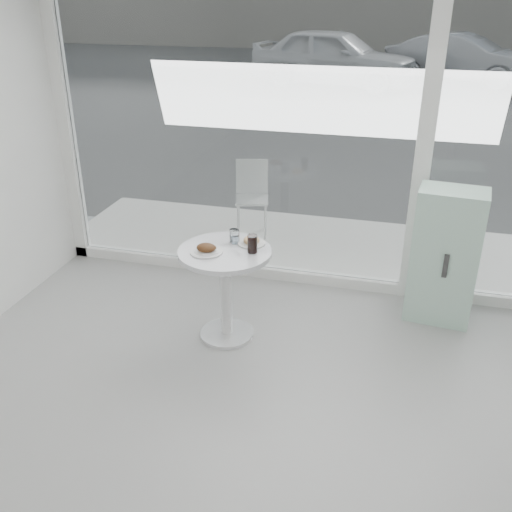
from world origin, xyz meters
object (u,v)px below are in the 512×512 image
(water_tumbler_b, at_px, (235,237))
(car_silver, at_px, (462,59))
(plate_donut, at_px, (251,242))
(water_tumbler_a, at_px, (234,237))
(cola_glass, at_px, (252,244))
(car_white, at_px, (334,57))
(patio_chair, at_px, (252,192))
(mint_cabinet, at_px, (445,256))
(main_table, at_px, (225,276))
(plate_fritter, at_px, (207,249))

(water_tumbler_b, bearing_deg, car_silver, 79.89)
(plate_donut, relative_size, water_tumbler_a, 1.99)
(water_tumbler_b, bearing_deg, cola_glass, -37.18)
(car_white, xyz_separation_m, water_tumbler_b, (0.95, -12.59, 0.04))
(patio_chair, height_order, plate_donut, patio_chair)
(car_silver, distance_m, water_tumbler_b, 14.17)
(car_silver, relative_size, water_tumbler_b, 38.35)
(water_tumbler_a, distance_m, water_tumbler_b, 0.02)
(mint_cabinet, height_order, water_tumbler_b, mint_cabinet)
(plate_donut, xyz_separation_m, water_tumbler_b, (-0.13, -0.01, 0.03))
(patio_chair, distance_m, car_white, 10.71)
(car_white, bearing_deg, car_silver, -56.65)
(main_table, xyz_separation_m, mint_cabinet, (1.66, 0.75, 0.03))
(main_table, distance_m, plate_donut, 0.33)
(main_table, xyz_separation_m, cola_glass, (0.21, 0.02, 0.29))
(plate_fritter, bearing_deg, water_tumbler_a, 58.77)
(water_tumbler_a, bearing_deg, car_white, 94.25)
(main_table, distance_m, cola_glass, 0.36)
(plate_fritter, distance_m, water_tumbler_a, 0.28)
(water_tumbler_b, bearing_deg, plate_fritter, -125.37)
(water_tumbler_a, bearing_deg, mint_cabinet, 19.67)
(plate_fritter, bearing_deg, cola_glass, 15.25)
(patio_chair, distance_m, car_silver, 12.40)
(mint_cabinet, bearing_deg, water_tumbler_b, -153.65)
(patio_chair, bearing_deg, mint_cabinet, -47.57)
(water_tumbler_a, relative_size, cola_glass, 0.76)
(mint_cabinet, distance_m, cola_glass, 1.64)
(car_silver, relative_size, water_tumbler_a, 38.26)
(cola_glass, bearing_deg, water_tumbler_b, 142.82)
(plate_fritter, relative_size, plate_donut, 1.15)
(mint_cabinet, xyz_separation_m, car_silver, (0.87, 13.35, 0.10))
(water_tumbler_a, bearing_deg, water_tumbler_b, -38.01)
(water_tumbler_a, height_order, cola_glass, cola_glass)
(patio_chair, bearing_deg, plate_donut, -89.61)
(car_silver, xyz_separation_m, water_tumbler_a, (-2.50, -13.94, 0.14))
(car_silver, xyz_separation_m, plate_donut, (-2.36, -13.94, 0.11))
(main_table, xyz_separation_m, patio_chair, (-0.34, 2.04, -0.03))
(main_table, height_order, water_tumbler_b, water_tumbler_b)
(patio_chair, xyz_separation_m, plate_fritter, (0.22, -2.11, 0.28))
(plate_donut, distance_m, cola_glass, 0.16)
(plate_donut, bearing_deg, cola_glass, -72.06)
(car_silver, distance_m, cola_glass, 14.27)
(car_white, bearing_deg, water_tumbler_b, -164.00)
(car_silver, bearing_deg, patio_chair, -174.25)
(plate_fritter, bearing_deg, water_tumbler_b, 54.63)
(plate_fritter, height_order, water_tumbler_a, water_tumbler_a)
(main_table, relative_size, water_tumbler_a, 7.14)
(mint_cabinet, height_order, patio_chair, mint_cabinet)
(car_white, distance_m, cola_glass, 12.77)
(main_table, relative_size, mint_cabinet, 0.67)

